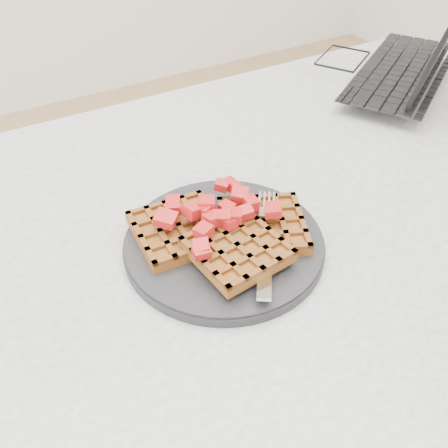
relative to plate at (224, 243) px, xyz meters
name	(u,v)px	position (x,y,z in m)	size (l,w,h in m)	color
table	(275,264)	(0.11, 0.03, -0.12)	(1.20, 0.80, 0.75)	beige
plate	(224,243)	(0.00, 0.00, 0.00)	(0.25, 0.25, 0.02)	black
waffles	(226,234)	(0.00, 0.00, 0.02)	(0.22, 0.19, 0.03)	brown
strawberry_pile	(224,215)	(0.00, 0.00, 0.05)	(0.15, 0.15, 0.02)	#980003
fork	(265,241)	(0.04, -0.04, 0.02)	(0.02, 0.18, 0.02)	silver
laptop	(388,61)	(0.52, 0.27, 0.03)	(0.45, 0.42, 0.26)	black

